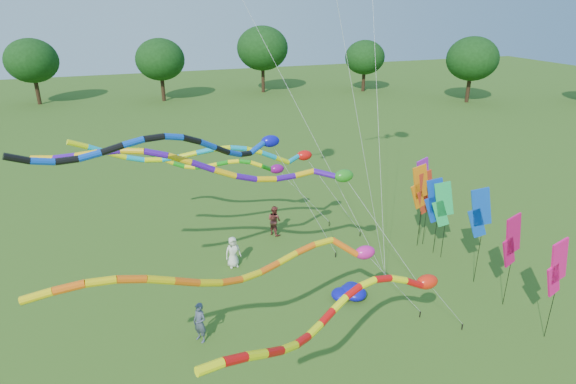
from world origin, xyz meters
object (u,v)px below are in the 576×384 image
object	(u,v)px
tube_kite_red	(361,305)
person_a	(233,252)
tube_kite_orange	(264,265)
person_b	(200,323)
blue_nylon_heap	(350,289)
person_c	(274,220)

from	to	relation	value
tube_kite_red	person_a	distance (m)	10.89
tube_kite_orange	person_b	size ratio (longest dim) A/B	8.01
tube_kite_red	blue_nylon_heap	world-z (taller)	tube_kite_red
person_b	tube_kite_red	bearing A→B (deg)	6.28
blue_nylon_heap	tube_kite_orange	bearing A→B (deg)	-144.13
tube_kite_orange	person_a	world-z (taller)	tube_kite_orange
person_a	person_c	xyz separation A→B (m)	(3.08, 2.72, 0.06)
tube_kite_orange	person_a	distance (m)	8.88
person_b	person_c	size ratio (longest dim) A/B	0.97
tube_kite_red	person_c	size ratio (longest dim) A/B	6.36
tube_kite_red	person_a	bearing A→B (deg)	78.84
person_c	blue_nylon_heap	bearing A→B (deg)	163.56
tube_kite_red	person_c	world-z (taller)	tube_kite_red
person_a	person_b	bearing A→B (deg)	-121.70
person_b	person_c	bearing A→B (deg)	111.20
tube_kite_orange	blue_nylon_heap	size ratio (longest dim) A/B	7.76
tube_kite_red	tube_kite_orange	bearing A→B (deg)	115.48
tube_kite_red	blue_nylon_heap	xyz separation A→B (m)	(2.82, 6.03, -3.83)
tube_kite_red	person_b	xyz separation A→B (m)	(-4.20, 5.11, -3.23)
tube_kite_orange	person_a	size ratio (longest dim) A/B	8.36
blue_nylon_heap	person_b	distance (m)	7.10
blue_nylon_heap	person_c	world-z (taller)	person_c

